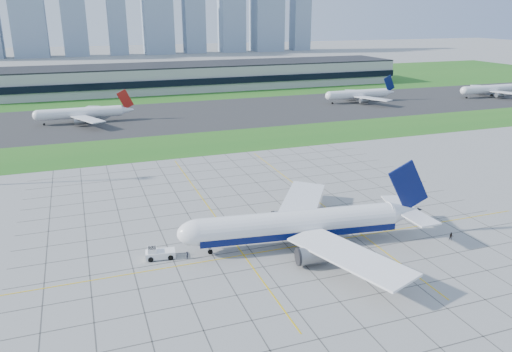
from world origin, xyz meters
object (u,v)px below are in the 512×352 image
(crew_near, at_px, (187,255))
(crew_far, at_px, (451,236))
(distant_jet_1, at_px, (82,113))
(distant_jet_3, at_px, (492,89))
(airliner, at_px, (300,224))
(pushback_tug, at_px, (159,253))
(distant_jet_2, at_px, (359,94))

(crew_near, height_order, crew_far, crew_far)
(distant_jet_1, height_order, distant_jet_3, same)
(crew_near, bearing_deg, crew_far, -75.09)
(airliner, xyz_separation_m, pushback_tug, (-29.19, 4.19, -3.68))
(crew_near, distance_m, crew_far, 56.90)
(distant_jet_1, xyz_separation_m, distant_jet_2, (144.20, 4.47, -0.00))
(crew_far, relative_size, distant_jet_1, 0.04)
(pushback_tug, xyz_separation_m, distant_jet_2, (133.77, 145.97, 3.42))
(pushback_tug, height_order, distant_jet_1, distant_jet_1)
(distant_jet_2, bearing_deg, crew_far, -114.50)
(airliner, height_order, distant_jet_1, airliner)
(crew_near, bearing_deg, distant_jet_1, 32.50)
(pushback_tug, distance_m, distant_jet_3, 255.97)
(pushback_tug, bearing_deg, crew_far, -5.03)
(distant_jet_1, distance_m, distant_jet_2, 144.27)
(distant_jet_3, bearing_deg, pushback_tug, -147.89)
(crew_far, bearing_deg, distant_jet_3, 75.46)
(pushback_tug, distance_m, distant_jet_1, 141.93)
(distant_jet_1, bearing_deg, airliner, -74.78)
(airliner, distance_m, distant_jet_1, 150.99)
(distant_jet_1, bearing_deg, distant_jet_2, 1.77)
(airliner, height_order, crew_far, airliner)
(pushback_tug, bearing_deg, airliner, -0.87)
(crew_far, bearing_deg, airliner, -164.40)
(crew_near, xyz_separation_m, distant_jet_1, (-15.79, 143.71, 3.69))
(crew_far, xyz_separation_m, distant_jet_1, (-71.59, 154.88, 3.56))
(crew_near, height_order, distant_jet_2, distant_jet_2)
(distant_jet_2, bearing_deg, distant_jet_1, -178.23)
(airliner, bearing_deg, crew_near, -177.45)
(crew_near, relative_size, distant_jet_3, 0.04)
(crew_far, bearing_deg, pushback_tug, -160.71)
(distant_jet_3, bearing_deg, distant_jet_2, 173.18)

